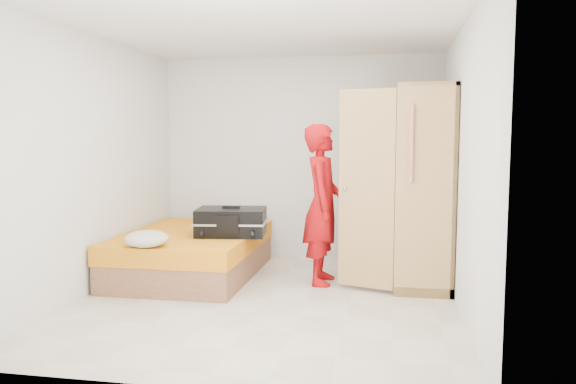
% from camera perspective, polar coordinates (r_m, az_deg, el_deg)
% --- Properties ---
extents(room, '(4.00, 4.02, 2.60)m').
position_cam_1_polar(room, '(5.36, -2.13, 2.64)').
color(room, beige).
rests_on(room, ground).
extents(bed, '(1.42, 2.02, 0.50)m').
position_cam_1_polar(bed, '(6.53, -9.69, -6.16)').
color(bed, '#986345').
rests_on(bed, ground).
extents(wardrobe, '(1.15, 1.20, 2.10)m').
position_cam_1_polar(wardrobe, '(6.13, 13.07, 0.06)').
color(wardrobe, tan).
rests_on(wardrobe, ground).
extents(person, '(0.43, 0.64, 1.71)m').
position_cam_1_polar(person, '(6.02, 3.53, -1.26)').
color(person, '#BB0B11').
rests_on(person, ground).
extents(suitcase, '(0.82, 0.65, 0.32)m').
position_cam_1_polar(suitcase, '(6.21, -5.79, -3.03)').
color(suitcase, black).
rests_on(suitcase, bed).
extents(round_cushion, '(0.43, 0.43, 0.16)m').
position_cam_1_polar(round_cushion, '(5.70, -14.17, -4.62)').
color(round_cushion, beige).
rests_on(round_cushion, bed).
extents(pillow, '(0.54, 0.35, 0.09)m').
position_cam_1_polar(pillow, '(7.22, -6.16, -2.60)').
color(pillow, beige).
rests_on(pillow, bed).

